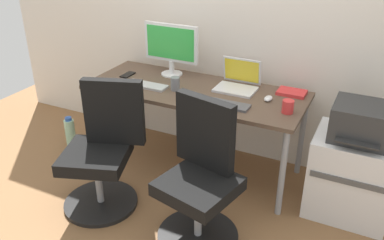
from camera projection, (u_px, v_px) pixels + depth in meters
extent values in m
plane|color=brown|center=(195.00, 166.00, 3.52)|extent=(5.28, 5.28, 0.00)
cube|color=silver|center=(218.00, 3.00, 3.27)|extent=(4.40, 0.04, 2.60)
cube|color=brown|center=(195.00, 91.00, 3.21)|extent=(1.72, 0.69, 0.03)
cylinder|color=gray|center=(93.00, 125.00, 3.45)|extent=(0.04, 0.04, 0.68)
cylinder|color=gray|center=(282.00, 174.00, 2.81)|extent=(0.04, 0.04, 0.68)
cylinder|color=gray|center=(132.00, 100.00, 3.92)|extent=(0.04, 0.04, 0.68)
cylinder|color=gray|center=(302.00, 136.00, 3.28)|extent=(0.04, 0.04, 0.68)
cylinder|color=black|center=(101.00, 202.00, 3.05)|extent=(0.54, 0.54, 0.03)
cylinder|color=gray|center=(99.00, 182.00, 2.97)|extent=(0.05, 0.05, 0.34)
cube|color=black|center=(95.00, 157.00, 2.87)|extent=(0.56, 0.56, 0.09)
cube|color=black|center=(114.00, 112.00, 2.86)|extent=(0.42, 0.21, 0.48)
cylinder|color=black|center=(198.00, 235.00, 2.74)|extent=(0.54, 0.54, 0.03)
cylinder|color=gray|center=(198.00, 214.00, 2.65)|extent=(0.05, 0.05, 0.34)
cube|color=black|center=(198.00, 186.00, 2.56)|extent=(0.53, 0.53, 0.09)
cube|color=black|center=(205.00, 133.00, 2.59)|extent=(0.43, 0.16, 0.48)
cube|color=silver|center=(351.00, 176.00, 2.86)|extent=(0.55, 0.45, 0.60)
cube|color=#4C4C4C|center=(349.00, 182.00, 2.64)|extent=(0.49, 0.01, 0.04)
cube|color=#2D2D2D|center=(362.00, 122.00, 2.67)|extent=(0.38, 0.34, 0.24)
cube|color=#262626|center=(357.00, 144.00, 2.54)|extent=(0.27, 0.06, 0.01)
cylinder|color=#A5D8B2|center=(71.00, 134.00, 3.74)|extent=(0.09, 0.09, 0.28)
cylinder|color=#2D59B2|center=(68.00, 119.00, 3.67)|extent=(0.06, 0.06, 0.03)
cylinder|color=silver|center=(172.00, 74.00, 3.48)|extent=(0.18, 0.18, 0.01)
cylinder|color=silver|center=(172.00, 67.00, 3.46)|extent=(0.04, 0.04, 0.11)
cube|color=silver|center=(171.00, 43.00, 3.36)|extent=(0.48, 0.03, 0.31)
cube|color=green|center=(170.00, 43.00, 3.35)|extent=(0.43, 0.00, 0.26)
cube|color=silver|center=(235.00, 89.00, 3.17)|extent=(0.31, 0.22, 0.02)
cube|color=silver|center=(242.00, 71.00, 3.22)|extent=(0.31, 0.05, 0.21)
cube|color=yellow|center=(242.00, 71.00, 3.21)|extent=(0.28, 0.04, 0.18)
cube|color=#B7B7B7|center=(147.00, 85.00, 3.24)|extent=(0.34, 0.12, 0.02)
cube|color=#515156|center=(226.00, 104.00, 2.92)|extent=(0.34, 0.12, 0.02)
ellipsoid|color=silver|center=(268.00, 98.00, 2.99)|extent=(0.06, 0.10, 0.03)
ellipsoid|color=silver|center=(110.00, 86.00, 3.21)|extent=(0.06, 0.10, 0.03)
cylinder|color=red|center=(288.00, 107.00, 2.80)|extent=(0.08, 0.08, 0.09)
cylinder|color=slate|center=(175.00, 84.00, 3.16)|extent=(0.07, 0.07, 0.10)
cube|color=black|center=(128.00, 75.00, 3.47)|extent=(0.07, 0.14, 0.01)
cube|color=black|center=(186.00, 101.00, 2.99)|extent=(0.07, 0.14, 0.01)
cube|color=red|center=(292.00, 92.00, 3.10)|extent=(0.21, 0.15, 0.03)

